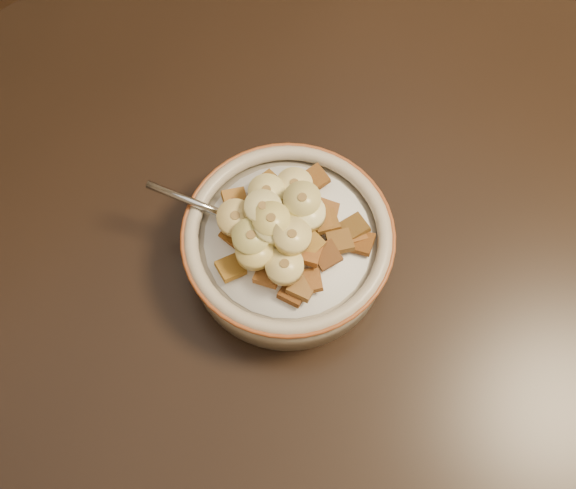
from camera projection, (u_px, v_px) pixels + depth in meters
floor at (362, 390)px, 1.40m from camera, size 4.00×4.50×0.10m
table at (439, 202)px, 0.69m from camera, size 1.43×0.95×0.04m
chair at (237, 60)px, 1.15m from camera, size 0.41×0.41×0.84m
cereal_bowl at (288, 249)px, 0.63m from camera, size 0.17×0.17×0.04m
milk at (288, 239)px, 0.61m from camera, size 0.14×0.14×0.00m
spoon at (257, 227)px, 0.61m from camera, size 0.05×0.05×0.01m
cereal_square_0 at (355, 227)px, 0.60m from camera, size 0.02×0.02×0.01m
cereal_square_1 at (326, 221)px, 0.60m from camera, size 0.03×0.03×0.01m
cereal_square_2 at (309, 281)px, 0.58m from camera, size 0.03×0.03×0.01m
cereal_square_3 at (326, 211)px, 0.61m from camera, size 0.03×0.03×0.01m
cereal_square_4 at (303, 220)px, 0.59m from camera, size 0.02×0.02×0.01m
cereal_square_5 at (353, 234)px, 0.60m from camera, size 0.03×0.03×0.01m
cereal_square_6 at (293, 292)px, 0.58m from camera, size 0.03×0.03×0.01m
cereal_square_7 at (235, 234)px, 0.60m from camera, size 0.03×0.03×0.01m
cereal_square_8 at (253, 209)px, 0.61m from camera, size 0.03×0.03×0.01m
cereal_square_9 at (268, 184)px, 0.62m from camera, size 0.02×0.02×0.01m
cereal_square_10 at (268, 274)px, 0.58m from camera, size 0.03×0.03×0.01m
cereal_square_11 at (327, 255)px, 0.59m from camera, size 0.02×0.02×0.01m
cereal_square_12 at (308, 253)px, 0.58m from camera, size 0.03×0.03×0.01m
cereal_square_13 at (315, 178)px, 0.62m from camera, size 0.02×0.02×0.01m
cereal_square_14 at (302, 287)px, 0.58m from camera, size 0.03×0.03×0.01m
cereal_square_15 at (271, 227)px, 0.59m from camera, size 0.03×0.03×0.01m
cereal_square_16 at (241, 212)px, 0.61m from camera, size 0.03×0.03×0.01m
cereal_square_17 at (233, 212)px, 0.61m from camera, size 0.03×0.03×0.01m
cereal_square_18 at (235, 200)px, 0.62m from camera, size 0.03×0.03×0.01m
cereal_square_19 at (231, 268)px, 0.59m from camera, size 0.02×0.02×0.01m
cereal_square_20 at (319, 219)px, 0.60m from camera, size 0.03×0.03×0.01m
cereal_square_21 at (309, 243)px, 0.58m from camera, size 0.02×0.02×0.01m
cereal_square_22 at (361, 242)px, 0.60m from camera, size 0.03×0.03×0.01m
cereal_square_23 at (261, 194)px, 0.61m from camera, size 0.03×0.03×0.01m
cereal_square_24 at (340, 242)px, 0.60m from camera, size 0.03×0.03×0.01m
banana_slice_0 at (273, 227)px, 0.58m from camera, size 0.04×0.04×0.01m
banana_slice_1 at (255, 251)px, 0.58m from camera, size 0.03×0.03×0.01m
banana_slice_2 at (302, 200)px, 0.59m from camera, size 0.03×0.03×0.01m
banana_slice_3 at (294, 186)px, 0.61m from camera, size 0.04×0.04×0.01m
banana_slice_4 at (271, 220)px, 0.58m from camera, size 0.04×0.04×0.01m
banana_slice_5 at (263, 208)px, 0.58m from camera, size 0.04×0.04×0.01m
banana_slice_6 at (307, 213)px, 0.59m from camera, size 0.04×0.04×0.01m
banana_slice_7 at (285, 266)px, 0.57m from camera, size 0.03×0.03×0.01m
banana_slice_8 at (251, 237)px, 0.58m from camera, size 0.04×0.04×0.01m
banana_slice_9 at (267, 192)px, 0.60m from camera, size 0.04×0.04×0.01m
banana_slice_10 at (292, 236)px, 0.57m from camera, size 0.04×0.04×0.01m
banana_slice_11 at (236, 218)px, 0.59m from camera, size 0.04×0.04×0.01m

